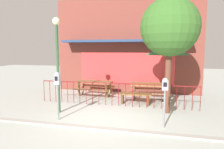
{
  "coord_description": "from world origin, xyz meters",
  "views": [
    {
      "loc": [
        1.71,
        -6.35,
        2.37
      ],
      "look_at": [
        -0.24,
        2.07,
        1.28
      ],
      "focal_mm": 31.95,
      "sensor_mm": 36.0,
      "label": 1
    }
  ],
  "objects_px": {
    "patio_umbrella": "(167,51)",
    "street_tree": "(170,28)",
    "patio_bench": "(135,96)",
    "picnic_table_left": "(94,84)",
    "parking_meter_far": "(165,89)",
    "picnic_table_right": "(150,87)",
    "parking_meter_near": "(57,83)",
    "street_lamp": "(57,51)"
  },
  "relations": [
    {
      "from": "patio_umbrella",
      "to": "street_tree",
      "type": "height_order",
      "value": "street_tree"
    },
    {
      "from": "patio_bench",
      "to": "patio_umbrella",
      "type": "bearing_deg",
      "value": 31.86
    },
    {
      "from": "patio_bench",
      "to": "street_tree",
      "type": "relative_size",
      "value": 0.33
    },
    {
      "from": "picnic_table_left",
      "to": "parking_meter_far",
      "type": "relative_size",
      "value": 1.22
    },
    {
      "from": "picnic_table_right",
      "to": "parking_meter_near",
      "type": "distance_m",
      "value": 4.52
    },
    {
      "from": "parking_meter_near",
      "to": "patio_umbrella",
      "type": "bearing_deg",
      "value": 42.14
    },
    {
      "from": "street_tree",
      "to": "patio_bench",
      "type": "bearing_deg",
      "value": 146.03
    },
    {
      "from": "parking_meter_far",
      "to": "street_tree",
      "type": "xyz_separation_m",
      "value": [
        0.15,
        1.5,
        1.95
      ]
    },
    {
      "from": "patio_umbrella",
      "to": "patio_bench",
      "type": "xyz_separation_m",
      "value": [
        -1.3,
        -0.81,
        -1.95
      ]
    },
    {
      "from": "street_tree",
      "to": "street_lamp",
      "type": "distance_m",
      "value": 4.14
    },
    {
      "from": "patio_bench",
      "to": "parking_meter_far",
      "type": "bearing_deg",
      "value": -64.26
    },
    {
      "from": "parking_meter_far",
      "to": "street_tree",
      "type": "bearing_deg",
      "value": 84.35
    },
    {
      "from": "patio_umbrella",
      "to": "street_lamp",
      "type": "height_order",
      "value": "street_lamp"
    },
    {
      "from": "parking_meter_near",
      "to": "parking_meter_far",
      "type": "bearing_deg",
      "value": 1.59
    },
    {
      "from": "patio_bench",
      "to": "parking_meter_far",
      "type": "distance_m",
      "value": 2.76
    },
    {
      "from": "picnic_table_right",
      "to": "parking_meter_far",
      "type": "distance_m",
      "value": 3.38
    },
    {
      "from": "patio_umbrella",
      "to": "picnic_table_right",
      "type": "bearing_deg",
      "value": 171.21
    },
    {
      "from": "picnic_table_right",
      "to": "patio_umbrella",
      "type": "distance_m",
      "value": 1.83
    },
    {
      "from": "picnic_table_left",
      "to": "parking_meter_near",
      "type": "distance_m",
      "value": 3.59
    },
    {
      "from": "patio_bench",
      "to": "parking_meter_far",
      "type": "xyz_separation_m",
      "value": [
        1.14,
        -2.37,
        0.84
      ]
    },
    {
      "from": "parking_meter_far",
      "to": "patio_umbrella",
      "type": "bearing_deg",
      "value": 87.2
    },
    {
      "from": "picnic_table_right",
      "to": "street_tree",
      "type": "xyz_separation_m",
      "value": [
        0.69,
        -1.79,
        2.53
      ]
    },
    {
      "from": "picnic_table_left",
      "to": "street_tree",
      "type": "xyz_separation_m",
      "value": [
        3.48,
        -1.93,
        2.53
      ]
    },
    {
      "from": "picnic_table_right",
      "to": "parking_meter_near",
      "type": "relative_size",
      "value": 1.15
    },
    {
      "from": "picnic_table_left",
      "to": "patio_umbrella",
      "type": "distance_m",
      "value": 3.89
    },
    {
      "from": "patio_umbrella",
      "to": "parking_meter_near",
      "type": "relative_size",
      "value": 1.53
    },
    {
      "from": "patio_umbrella",
      "to": "parking_meter_far",
      "type": "xyz_separation_m",
      "value": [
        -0.16,
        -3.18,
        -1.11
      ]
    },
    {
      "from": "parking_meter_near",
      "to": "street_lamp",
      "type": "relative_size",
      "value": 0.46
    },
    {
      "from": "patio_umbrella",
      "to": "parking_meter_far",
      "type": "height_order",
      "value": "patio_umbrella"
    },
    {
      "from": "picnic_table_left",
      "to": "parking_meter_near",
      "type": "bearing_deg",
      "value": -92.08
    },
    {
      "from": "patio_umbrella",
      "to": "street_lamp",
      "type": "xyz_separation_m",
      "value": [
        -3.97,
        -2.56,
        0.03
      ]
    },
    {
      "from": "street_tree",
      "to": "street_lamp",
      "type": "bearing_deg",
      "value": -167.47
    },
    {
      "from": "street_tree",
      "to": "parking_meter_near",
      "type": "bearing_deg",
      "value": -156.15
    },
    {
      "from": "picnic_table_right",
      "to": "parking_meter_far",
      "type": "bearing_deg",
      "value": -80.64
    },
    {
      "from": "patio_umbrella",
      "to": "parking_meter_near",
      "type": "bearing_deg",
      "value": -137.86
    },
    {
      "from": "street_lamp",
      "to": "patio_bench",
      "type": "bearing_deg",
      "value": 33.27
    },
    {
      "from": "parking_meter_far",
      "to": "picnic_table_left",
      "type": "bearing_deg",
      "value": 134.16
    },
    {
      "from": "street_tree",
      "to": "parking_meter_far",
      "type": "bearing_deg",
      "value": -95.65
    },
    {
      "from": "picnic_table_left",
      "to": "street_tree",
      "type": "relative_size",
      "value": 0.44
    },
    {
      "from": "parking_meter_far",
      "to": "street_tree",
      "type": "distance_m",
      "value": 2.47
    },
    {
      "from": "picnic_table_left",
      "to": "patio_bench",
      "type": "bearing_deg",
      "value": -25.88
    },
    {
      "from": "picnic_table_right",
      "to": "parking_meter_near",
      "type": "height_order",
      "value": "parking_meter_near"
    }
  ]
}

